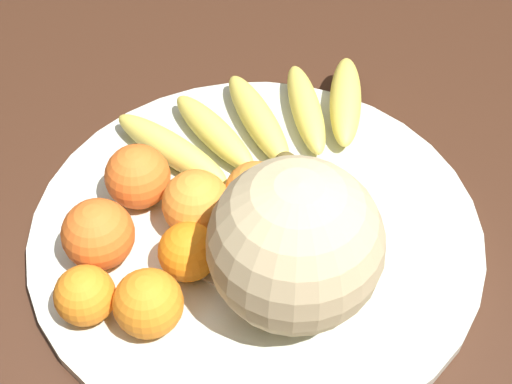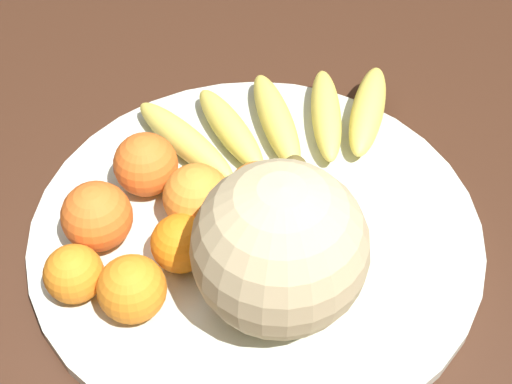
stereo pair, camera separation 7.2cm
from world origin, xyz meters
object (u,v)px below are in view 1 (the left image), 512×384
Objects in this scene: orange_mid_center at (138,177)px; produce_tag at (229,256)px; melon at (295,245)px; orange_back_left at (196,204)px; kitchen_table at (298,313)px; fruit_bowl at (256,228)px; banana_bunch at (262,121)px; orange_back_right at (188,252)px; orange_front_left at (98,234)px; orange_top_small at (256,193)px; orange_front_right at (148,303)px; orange_side_extra at (85,295)px.

orange_mid_center is 0.13m from produce_tag.
orange_back_left is (-0.08, -0.10, -0.04)m from melon.
fruit_bowl is at bearing -127.93° from kitchen_table.
orange_mid_center is at bearing -102.69° from fruit_bowl.
orange_back_right reaches higher than banana_bunch.
orange_front_left is 0.17m from orange_top_small.
kitchen_table is 0.16m from orange_top_small.
orange_back_left is (0.15, -0.06, 0.02)m from banana_bunch.
melon is at bearing 50.53° from orange_back_left.
melon reaches higher than produce_tag.
orange_back_left is at bearing -106.26° from kitchen_table.
orange_front_right reaches higher than orange_side_extra.
fruit_bowl is 0.10m from orange_back_right.
orange_front_right is at bearing -57.88° from kitchen_table.
melon reaches higher than kitchen_table.
kitchen_table is 0.25m from orange_front_left.
banana_bunch is 0.25m from orange_front_left.
orange_mid_center is 1.22× the size of orange_side_extra.
melon is 0.12m from orange_back_right.
fruit_bowl is at bearing 135.72° from orange_back_right.
orange_top_small is (-0.05, -0.05, 0.14)m from kitchen_table.
produce_tag is at bearing 42.14° from orange_back_left.
produce_tag is at bearing 115.95° from orange_back_right.
kitchen_table is at bearing 73.74° from orange_back_left.
fruit_bowl is 0.05m from produce_tag.
orange_front_right reaches higher than orange_back_right.
orange_back_left is 0.91× the size of produce_tag.
kitchen_table is 0.22m from orange_front_right.
orange_mid_center is 1.05× the size of orange_top_small.
banana_bunch reaches higher than fruit_bowl.
orange_back_right is at bearing 155.75° from orange_front_right.
orange_side_extra is 0.74× the size of produce_tag.
melon is 0.14m from orange_back_left.
orange_side_extra is (0.03, -0.19, -0.05)m from melon.
orange_back_right reaches higher than produce_tag.
orange_top_small is at bearing 83.68° from orange_mid_center.
melon reaches higher than fruit_bowl.
fruit_bowl is 6.62× the size of orange_front_left.
banana_bunch is at bearing 150.05° from orange_side_extra.
orange_front_left is (0.19, -0.15, 0.02)m from banana_bunch.
produce_tag is (0.05, -0.03, 0.01)m from fruit_bowl.
kitchen_table is 0.19m from melon.
orange_mid_center is 1.18× the size of orange_back_right.
orange_mid_center is at bearing -145.10° from orange_back_right.
orange_back_right is at bearing -38.01° from orange_top_small.
banana_bunch is at bearing 158.13° from orange_back_left.
fruit_bowl is 6.15× the size of produce_tag.
orange_front_right is at bearing -74.07° from melon.
melon is at bearing 79.06° from orange_front_left.
melon is 2.79× the size of orange_side_extra.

